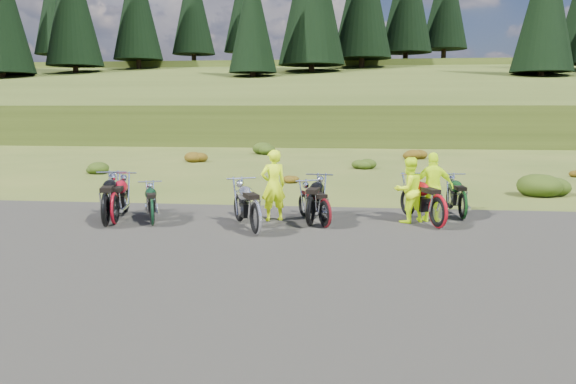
# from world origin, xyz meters

# --- Properties ---
(ground) EXTENTS (300.00, 300.00, 0.00)m
(ground) POSITION_xyz_m (0.00, 0.00, 0.00)
(ground) COLOR #394C19
(ground) RESTS_ON ground
(gravel_pad) EXTENTS (20.00, 12.00, 0.04)m
(gravel_pad) POSITION_xyz_m (0.00, -2.00, 0.00)
(gravel_pad) COLOR black
(gravel_pad) RESTS_ON ground
(hill_slope) EXTENTS (300.00, 45.97, 9.37)m
(hill_slope) POSITION_xyz_m (0.00, 50.00, 0.00)
(hill_slope) COLOR #334015
(hill_slope) RESTS_ON ground
(hill_plateau) EXTENTS (300.00, 90.00, 9.17)m
(hill_plateau) POSITION_xyz_m (0.00, 110.00, 0.00)
(hill_plateau) COLOR #334015
(hill_plateau) RESTS_ON ground
(conifer_14) EXTENTS (5.28, 5.28, 14.00)m
(conifer_14) POSITION_xyz_m (-51.00, 70.00, 16.55)
(conifer_14) COLOR black
(conifer_14) RESTS_ON ground
(conifer_17) EXTENTS (7.04, 7.04, 18.00)m
(conifer_17) POSITION_xyz_m (-33.00, 57.00, 15.97)
(conifer_17) COLOR black
(conifer_17) RESTS_ON ground
(conifer_18) EXTENTS (6.60, 6.60, 17.00)m
(conifer_18) POSITION_xyz_m (-27.00, 63.00, 16.66)
(conifer_18) COLOR black
(conifer_18) RESTS_ON ground
(conifer_19) EXTENTS (6.16, 6.16, 16.00)m
(conifer_19) POSITION_xyz_m (-21.00, 69.00, 17.36)
(conifer_19) COLOR black
(conifer_19) RESTS_ON ground
(conifer_20) EXTENTS (5.72, 5.72, 15.00)m
(conifer_20) POSITION_xyz_m (-15.00, 75.00, 17.65)
(conifer_20) COLOR black
(conifer_20) RESTS_ON ground
(conifer_21) EXTENTS (5.28, 5.28, 14.00)m
(conifer_21) POSITION_xyz_m (-9.00, 50.00, 12.56)
(conifer_21) COLOR black
(conifer_21) RESTS_ON ground
(conifer_26) EXTENTS (6.16, 6.16, 16.00)m
(conifer_26) POSITION_xyz_m (21.00, 49.00, 13.37)
(conifer_26) COLOR black
(conifer_26) RESTS_ON ground
(shrub_1) EXTENTS (1.03, 1.03, 0.61)m
(shrub_1) POSITION_xyz_m (-9.10, 11.30, 0.31)
(shrub_1) COLOR #21380E
(shrub_1) RESTS_ON ground
(shrub_2) EXTENTS (1.30, 1.30, 0.77)m
(shrub_2) POSITION_xyz_m (-6.20, 16.60, 0.38)
(shrub_2) COLOR #5B340B
(shrub_2) RESTS_ON ground
(shrub_3) EXTENTS (1.56, 1.56, 0.92)m
(shrub_3) POSITION_xyz_m (-3.30, 21.90, 0.46)
(shrub_3) COLOR #21380E
(shrub_3) RESTS_ON ground
(shrub_4) EXTENTS (0.77, 0.77, 0.45)m
(shrub_4) POSITION_xyz_m (-0.40, 9.20, 0.23)
(shrub_4) COLOR #5B340B
(shrub_4) RESTS_ON ground
(shrub_5) EXTENTS (1.03, 1.03, 0.61)m
(shrub_5) POSITION_xyz_m (2.50, 14.50, 0.31)
(shrub_5) COLOR #21380E
(shrub_5) RESTS_ON ground
(shrub_6) EXTENTS (1.30, 1.30, 0.77)m
(shrub_6) POSITION_xyz_m (5.40, 19.80, 0.38)
(shrub_6) COLOR #5B340B
(shrub_6) RESTS_ON ground
(shrub_7) EXTENTS (1.56, 1.56, 0.92)m
(shrub_7) POSITION_xyz_m (8.30, 7.10, 0.46)
(shrub_7) COLOR #21380E
(shrub_7) RESTS_ON ground
(shrub_8) EXTENTS (0.77, 0.77, 0.45)m
(shrub_8) POSITION_xyz_m (11.20, 12.40, 0.23)
(shrub_8) COLOR #5B340B
(shrub_8) RESTS_ON ground
(motorcycle_0) EXTENTS (1.40, 2.47, 1.23)m
(motorcycle_0) POSITION_xyz_m (-3.85, 0.64, 0.00)
(motorcycle_0) COLOR black
(motorcycle_0) RESTS_ON ground
(motorcycle_1) EXTENTS (1.21, 2.34, 1.17)m
(motorcycle_1) POSITION_xyz_m (-3.75, 0.95, 0.00)
(motorcycle_1) COLOR #A10B1A
(motorcycle_1) RESTS_ON ground
(motorcycle_2) EXTENTS (1.28, 1.97, 0.98)m
(motorcycle_2) POSITION_xyz_m (-2.79, 0.92, 0.00)
(motorcycle_2) COLOR black
(motorcycle_2) RESTS_ON ground
(motorcycle_3) EXTENTS (1.66, 2.36, 1.18)m
(motorcycle_3) POSITION_xyz_m (-0.12, 0.19, 0.00)
(motorcycle_3) COLOR silver
(motorcycle_3) RESTS_ON ground
(motorcycle_4) EXTENTS (1.48, 2.06, 1.04)m
(motorcycle_4) POSITION_xyz_m (1.37, 1.17, 0.00)
(motorcycle_4) COLOR #550E12
(motorcycle_4) RESTS_ON ground
(motorcycle_5) EXTENTS (0.99, 2.29, 1.16)m
(motorcycle_5) POSITION_xyz_m (1.01, 1.27, 0.00)
(motorcycle_5) COLOR black
(motorcycle_5) RESTS_ON ground
(motorcycle_6) EXTENTS (1.56, 2.41, 1.20)m
(motorcycle_6) POSITION_xyz_m (4.03, 1.40, 0.00)
(motorcycle_6) COLOR #9E0B16
(motorcycle_6) RESTS_ON ground
(motorcycle_7) EXTENTS (0.82, 2.09, 1.07)m
(motorcycle_7) POSITION_xyz_m (4.83, 2.59, 0.00)
(motorcycle_7) COLOR black
(motorcycle_7) RESTS_ON ground
(person_middle) EXTENTS (0.78, 0.68, 1.80)m
(person_middle) POSITION_xyz_m (0.03, 1.89, 0.90)
(person_middle) COLOR #D0F90D
(person_middle) RESTS_ON ground
(person_right_a) EXTENTS (1.00, 0.94, 1.63)m
(person_right_a) POSITION_xyz_m (3.39, 2.05, 0.81)
(person_right_a) COLOR #D0F90D
(person_right_a) RESTS_ON ground
(person_right_b) EXTENTS (1.06, 0.54, 1.73)m
(person_right_b) POSITION_xyz_m (4.02, 2.26, 0.87)
(person_right_b) COLOR #D0F90D
(person_right_b) RESTS_ON ground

